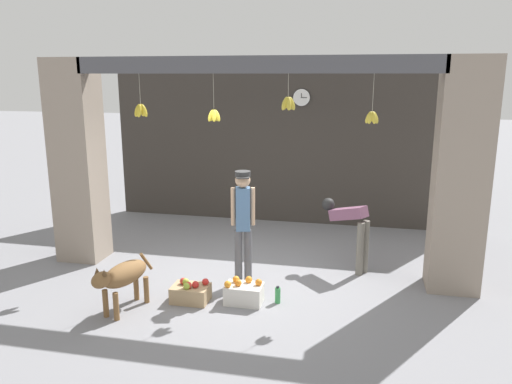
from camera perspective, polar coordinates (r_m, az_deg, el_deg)
ground_plane at (r=7.63m, az=-0.75°, el=-9.86°), size 60.00×60.00×0.00m
shop_back_wall at (r=10.19m, az=3.21°, el=5.53°), size 7.11×0.12×3.25m
shop_pillar_left at (r=8.54m, az=-19.69°, el=3.26°), size 0.70×0.60×3.25m
shop_pillar_right at (r=7.38m, az=22.33°, el=1.56°), size 0.70×0.60×3.25m
storefront_awning at (r=7.13m, az=-0.60°, el=14.06°), size 5.21×0.27×0.93m
dog at (r=6.69m, az=-15.02°, el=-9.28°), size 0.49×1.06×0.71m
shopkeeper at (r=7.11m, az=-1.49°, el=-3.05°), size 0.34×0.29×1.69m
worker_stooping at (r=7.86m, az=10.76°, el=-3.79°), size 0.76×0.57×1.08m
fruit_crate_oranges at (r=6.82m, az=-1.41°, el=-11.45°), size 0.49×0.33×0.34m
fruit_crate_apples at (r=6.93m, az=-7.48°, el=-11.30°), size 0.49×0.35×0.31m
water_bottle at (r=6.84m, az=2.50°, el=-11.69°), size 0.08×0.08×0.24m
wall_clock at (r=9.98m, az=5.23°, el=10.71°), size 0.35×0.03×0.35m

